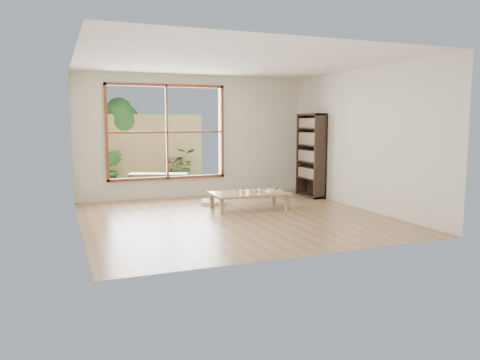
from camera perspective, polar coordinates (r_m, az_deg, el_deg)
The scene contains 15 objects.
ground at distance 8.03m, azimuth -0.67°, elevation -4.53°, with size 5.00×5.00×0.00m, color #A27A51.
low_table at distance 8.74m, azimuth 1.13°, elevation -1.77°, with size 1.44×0.85×0.31m.
floor_cushion at distance 9.33m, azimuth -3.25°, elevation -2.68°, with size 0.47×0.47×0.07m, color white.
bookshelf at distance 10.23m, azimuth 8.65°, elevation 2.99°, with size 0.29×0.81×1.79m, color #2F221A.
glass_tall at distance 8.63m, azimuth 0.61°, elevation -1.19°, with size 0.07×0.07×0.13m, color silver.
glass_mid at distance 8.85m, azimuth 2.13°, elevation -1.12°, with size 0.06×0.06×0.09m, color silver.
glass_short at distance 8.86m, azimuth 0.84°, elevation -1.14°, with size 0.06×0.06×0.08m, color silver.
glass_small at distance 8.78m, azimuth -0.11°, elevation -1.24°, with size 0.06×0.06×0.07m, color silver.
food_tray at distance 8.93m, azimuth 4.20°, elevation -1.22°, with size 0.29×0.22×0.09m.
deck at distance 11.25m, azimuth -10.06°, elevation -1.26°, with size 2.80×2.00×0.05m, color #352E26.
garden_bench at distance 10.84m, azimuth -9.94°, elevation 0.48°, with size 1.38×0.83×0.42m.
bamboo_fence at distance 12.13m, azimuth -11.11°, elevation 3.60°, with size 2.80×0.06×1.80m, color tan.
shrub_right at distance 12.13m, azimuth -7.19°, elevation 1.71°, with size 0.83×0.72×0.92m, color #2C6926.
shrub_left at distance 11.50m, azimuth -15.44°, elevation 1.30°, with size 0.53×0.42×0.96m, color #2C6926.
garden_tree at distance 12.30m, azimuth -14.58°, elevation 6.94°, with size 1.04×0.85×2.22m.
Camera 1 is at (-2.81, -7.34, 1.63)m, focal length 35.00 mm.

